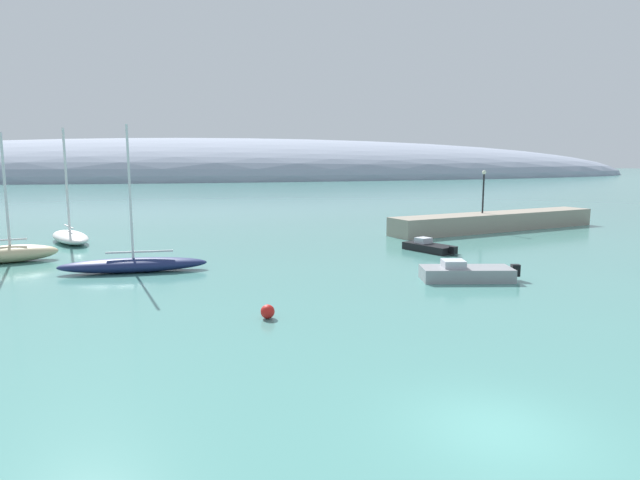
{
  "coord_description": "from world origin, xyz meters",
  "views": [
    {
      "loc": [
        -7.43,
        -10.9,
        6.54
      ],
      "look_at": [
        1.73,
        22.77,
        1.34
      ],
      "focal_mm": 30.64,
      "sensor_mm": 36.0,
      "label": 1
    }
  ],
  "objects_px": {
    "mooring_buoy_red": "(268,312)",
    "harbor_lamp_post": "(484,186)",
    "sailboat_white_near_shore": "(70,236)",
    "motorboat_black_foreground": "(429,247)",
    "sailboat_navy_outer_mooring": "(134,264)",
    "sailboat_sand_mid_mooring": "(11,253)",
    "motorboat_grey_alongside_breakwater": "(466,273)"
  },
  "relations": [
    {
      "from": "mooring_buoy_red",
      "to": "harbor_lamp_post",
      "type": "height_order",
      "value": "harbor_lamp_post"
    },
    {
      "from": "sailboat_white_near_shore",
      "to": "motorboat_black_foreground",
      "type": "xyz_separation_m",
      "value": [
        25.42,
        -11.11,
        -0.22
      ]
    },
    {
      "from": "sailboat_navy_outer_mooring",
      "to": "sailboat_sand_mid_mooring",
      "type": "bearing_deg",
      "value": -31.61
    },
    {
      "from": "sailboat_navy_outer_mooring",
      "to": "mooring_buoy_red",
      "type": "xyz_separation_m",
      "value": [
        5.94,
        -11.31,
        -0.17
      ]
    },
    {
      "from": "sailboat_white_near_shore",
      "to": "motorboat_grey_alongside_breakwater",
      "type": "height_order",
      "value": "sailboat_white_near_shore"
    },
    {
      "from": "sailboat_navy_outer_mooring",
      "to": "motorboat_grey_alongside_breakwater",
      "type": "relative_size",
      "value": 1.56
    },
    {
      "from": "mooring_buoy_red",
      "to": "sailboat_white_near_shore",
      "type": "bearing_deg",
      "value": 115.11
    },
    {
      "from": "sailboat_navy_outer_mooring",
      "to": "motorboat_black_foreground",
      "type": "bearing_deg",
      "value": -171.4
    },
    {
      "from": "sailboat_white_near_shore",
      "to": "motorboat_black_foreground",
      "type": "height_order",
      "value": "sailboat_white_near_shore"
    },
    {
      "from": "sailboat_white_near_shore",
      "to": "mooring_buoy_red",
      "type": "height_order",
      "value": "sailboat_white_near_shore"
    },
    {
      "from": "motorboat_grey_alongside_breakwater",
      "to": "harbor_lamp_post",
      "type": "distance_m",
      "value": 22.25
    },
    {
      "from": "sailboat_white_near_shore",
      "to": "motorboat_black_foreground",
      "type": "bearing_deg",
      "value": 45.37
    },
    {
      "from": "sailboat_white_near_shore",
      "to": "harbor_lamp_post",
      "type": "xyz_separation_m",
      "value": [
        35.29,
        -1.94,
        3.51
      ]
    },
    {
      "from": "motorboat_black_foreground",
      "to": "mooring_buoy_red",
      "type": "distance_m",
      "value": 19.32
    },
    {
      "from": "motorboat_grey_alongside_breakwater",
      "to": "harbor_lamp_post",
      "type": "height_order",
      "value": "harbor_lamp_post"
    },
    {
      "from": "sailboat_navy_outer_mooring",
      "to": "sailboat_white_near_shore",
      "type": "bearing_deg",
      "value": -64.5
    },
    {
      "from": "motorboat_grey_alongside_breakwater",
      "to": "harbor_lamp_post",
      "type": "relative_size",
      "value": 1.39
    },
    {
      "from": "sailboat_white_near_shore",
      "to": "sailboat_navy_outer_mooring",
      "type": "bearing_deg",
      "value": 1.77
    },
    {
      "from": "mooring_buoy_red",
      "to": "harbor_lamp_post",
      "type": "bearing_deg",
      "value": 43.41
    },
    {
      "from": "sailboat_navy_outer_mooring",
      "to": "motorboat_black_foreground",
      "type": "distance_m",
      "value": 19.99
    },
    {
      "from": "motorboat_grey_alongside_breakwater",
      "to": "sailboat_white_near_shore",
      "type": "bearing_deg",
      "value": -26.85
    },
    {
      "from": "motorboat_black_foreground",
      "to": "harbor_lamp_post",
      "type": "height_order",
      "value": "harbor_lamp_post"
    },
    {
      "from": "sailboat_sand_mid_mooring",
      "to": "harbor_lamp_post",
      "type": "xyz_separation_m",
      "value": [
        37.52,
        5.92,
        3.43
      ]
    },
    {
      "from": "sailboat_navy_outer_mooring",
      "to": "motorboat_grey_alongside_breakwater",
      "type": "height_order",
      "value": "sailboat_navy_outer_mooring"
    },
    {
      "from": "harbor_lamp_post",
      "to": "motorboat_black_foreground",
      "type": "bearing_deg",
      "value": -137.13
    },
    {
      "from": "sailboat_navy_outer_mooring",
      "to": "motorboat_black_foreground",
      "type": "height_order",
      "value": "sailboat_navy_outer_mooring"
    },
    {
      "from": "sailboat_sand_mid_mooring",
      "to": "mooring_buoy_red",
      "type": "distance_m",
      "value": 21.54
    },
    {
      "from": "mooring_buoy_red",
      "to": "harbor_lamp_post",
      "type": "relative_size",
      "value": 0.15
    },
    {
      "from": "sailboat_sand_mid_mooring",
      "to": "motorboat_black_foreground",
      "type": "xyz_separation_m",
      "value": [
        27.65,
        -3.24,
        -0.3
      ]
    },
    {
      "from": "motorboat_black_foreground",
      "to": "mooring_buoy_red",
      "type": "xyz_separation_m",
      "value": [
        -13.94,
        -13.37,
        -0.01
      ]
    },
    {
      "from": "sailboat_navy_outer_mooring",
      "to": "mooring_buoy_red",
      "type": "relative_size",
      "value": 14.43
    },
    {
      "from": "mooring_buoy_red",
      "to": "sailboat_sand_mid_mooring",
      "type": "bearing_deg",
      "value": 129.52
    }
  ]
}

